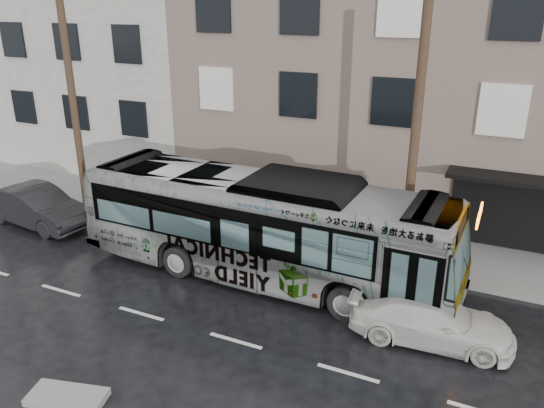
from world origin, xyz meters
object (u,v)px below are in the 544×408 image
(utility_pole_front, at_px, (415,141))
(utility_pole_rear, at_px, (74,106))
(white_sedan, at_px, (431,319))
(bus, at_px, (262,226))
(dark_sedan, at_px, (37,206))
(sign_post, at_px, (439,243))

(utility_pole_front, xyz_separation_m, utility_pole_rear, (-14.00, 0.00, 0.00))
(white_sedan, bearing_deg, bus, 72.08)
(utility_pole_front, bearing_deg, white_sedan, -66.75)
(utility_pole_rear, xyz_separation_m, dark_sedan, (-0.59, -2.12, -3.84))
(utility_pole_rear, xyz_separation_m, white_sedan, (15.49, -3.48, -4.02))
(sign_post, relative_size, bus, 0.19)
(utility_pole_front, xyz_separation_m, dark_sedan, (-14.59, -2.12, -3.84))
(utility_pole_rear, relative_size, dark_sedan, 1.83)
(utility_pole_rear, bearing_deg, bus, -12.24)
(white_sedan, height_order, dark_sedan, dark_sedan)
(sign_post, height_order, white_sedan, sign_post)
(bus, bearing_deg, utility_pole_front, -62.08)
(bus, bearing_deg, dark_sedan, 91.63)
(utility_pole_rear, height_order, white_sedan, utility_pole_rear)
(sign_post, height_order, dark_sedan, sign_post)
(utility_pole_rear, bearing_deg, sign_post, 0.00)
(utility_pole_rear, distance_m, dark_sedan, 4.42)
(white_sedan, xyz_separation_m, dark_sedan, (-16.09, 1.36, 0.18))
(utility_pole_rear, xyz_separation_m, bus, (9.73, -2.11, -2.85))
(utility_pole_front, bearing_deg, dark_sedan, -171.74)
(sign_post, bearing_deg, bus, -158.53)
(white_sedan, distance_m, dark_sedan, 16.15)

